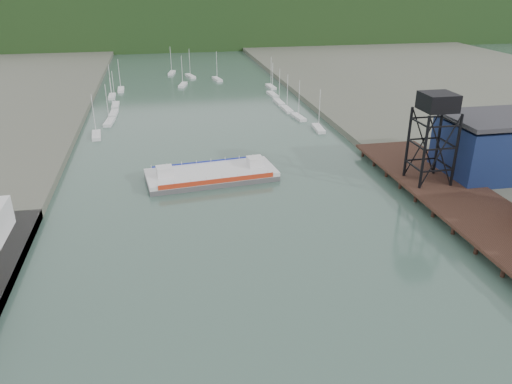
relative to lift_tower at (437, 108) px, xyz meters
name	(u,v)px	position (x,y,z in m)	size (l,w,h in m)	color
east_pier	(478,211)	(2.00, -13.00, -13.75)	(14.00, 70.00, 2.45)	black
lift_tower	(437,108)	(0.00, 0.00, 0.00)	(6.50, 6.50, 16.00)	black
blue_shed	(498,146)	(15.00, 2.00, -8.59)	(20.50, 14.50, 11.30)	#0D1A3D
marina_sailboats	(197,98)	(-34.92, 80.46, -15.30)	(57.71, 92.65, 0.90)	silver
distant_hills	(166,21)	(-38.98, 243.35, -5.27)	(500.00, 120.00, 80.00)	black
chain_ferry	(211,174)	(-37.95, 13.25, -14.62)	(25.72, 12.60, 3.57)	#4B4B4E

